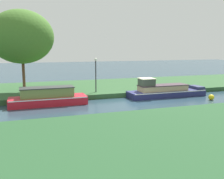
{
  "coord_description": "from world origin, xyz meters",
  "views": [
    {
      "loc": [
        -8.34,
        -18.26,
        4.26
      ],
      "look_at": [
        -1.65,
        1.2,
        0.9
      ],
      "focal_mm": 41.08,
      "sensor_mm": 36.0,
      "label": 1
    }
  ],
  "objects": [
    {
      "name": "navy_narrowboat",
      "position": [
        3.26,
        1.2,
        0.52
      ],
      "size": [
        7.03,
        1.8,
        1.71
      ],
      "color": "navy",
      "rests_on": "ground_plane"
    },
    {
      "name": "mooring_post_near",
      "position": [
        1.37,
        2.58,
        0.81
      ],
      "size": [
        0.17,
        0.17,
        0.83
      ],
      "primitive_type": "cylinder",
      "color": "#4B4128",
      "rests_on": "riverbank_far"
    },
    {
      "name": "riverbank_far",
      "position": [
        0.0,
        7.0,
        0.2
      ],
      "size": [
        72.0,
        10.0,
        0.4
      ],
      "primitive_type": "cube",
      "color": "#2C532C",
      "rests_on": "ground_plane"
    },
    {
      "name": "willow_tree_left",
      "position": [
        -8.41,
        5.27,
        5.18
      ],
      "size": [
        5.44,
        4.57,
        7.07
      ],
      "color": "brown",
      "rests_on": "riverbank_far"
    },
    {
      "name": "channel_buoy",
      "position": [
        6.12,
        -1.35,
        0.23
      ],
      "size": [
        0.47,
        0.47,
        0.47
      ],
      "primitive_type": "sphere",
      "color": "yellow",
      "rests_on": "ground_plane"
    },
    {
      "name": "riverbank_near",
      "position": [
        0.0,
        -9.0,
        0.2
      ],
      "size": [
        72.0,
        10.0,
        0.4
      ],
      "primitive_type": "cube",
      "color": "#234A28",
      "rests_on": "ground_plane"
    },
    {
      "name": "ground_plane",
      "position": [
        0.0,
        0.0,
        0.0
      ],
      "size": [
        120.0,
        120.0,
        0.0
      ],
      "primitive_type": "plane",
      "color": "#253C4A"
    },
    {
      "name": "mooring_post_far",
      "position": [
        -7.04,
        2.58,
        0.7
      ],
      "size": [
        0.17,
        0.17,
        0.6
      ],
      "primitive_type": "cylinder",
      "color": "#484220",
      "rests_on": "riverbank_far"
    },
    {
      "name": "red_barge",
      "position": [
        -6.75,
        1.2,
        0.57
      ],
      "size": [
        5.7,
        1.82,
        1.36
      ],
      "color": "red",
      "rests_on": "ground_plane"
    },
    {
      "name": "lamp_post",
      "position": [
        -2.45,
        3.23,
        2.28
      ],
      "size": [
        0.24,
        0.24,
        2.99
      ],
      "color": "#333338",
      "rests_on": "riverbank_far"
    }
  ]
}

